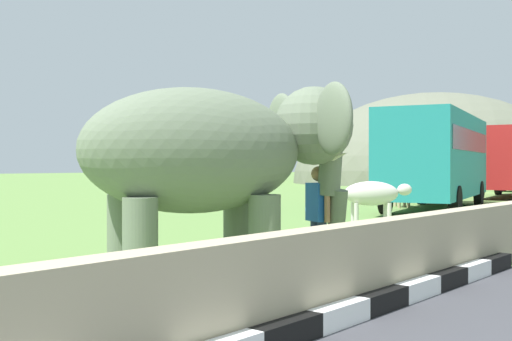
# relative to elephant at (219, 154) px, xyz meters

# --- Properties ---
(barrier_parapet) EXTENTS (28.00, 0.36, 1.00)m
(barrier_parapet) POSITION_rel_elephant_xyz_m (-1.58, -2.17, -1.33)
(barrier_parapet) COLOR tan
(barrier_parapet) RESTS_ON ground_plane
(elephant) EXTENTS (4.02, 3.27, 2.83)m
(elephant) POSITION_rel_elephant_xyz_m (0.00, 0.00, 0.00)
(elephant) COLOR slate
(elephant) RESTS_ON ground_plane
(person_handler) EXTENTS (0.39, 0.60, 1.66)m
(person_handler) POSITION_rel_elephant_xyz_m (1.66, -0.52, -0.91)
(person_handler) COLOR navy
(person_handler) RESTS_ON ground_plane
(bus_teal) EXTENTS (9.62, 4.68, 3.50)m
(bus_teal) POSITION_rel_elephant_xyz_m (16.12, 4.14, 0.25)
(bus_teal) COLOR teal
(bus_teal) RESTS_ON ground_plane
(cow_near) EXTENTS (1.64, 1.63, 1.23)m
(cow_near) POSITION_rel_elephant_xyz_m (8.84, 2.66, -0.96)
(cow_near) COLOR beige
(cow_near) RESTS_ON ground_plane
(cow_mid) EXTENTS (1.76, 1.48, 1.23)m
(cow_mid) POSITION_rel_elephant_xyz_m (16.42, 5.69, -0.96)
(cow_mid) COLOR tan
(cow_mid) RESTS_ON ground_plane
(hill_east) EXTENTS (31.38, 25.10, 16.93)m
(hill_east) POSITION_rel_elephant_xyz_m (51.42, 20.06, -1.83)
(hill_east) COLOR #656A56
(hill_east) RESTS_ON ground_plane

